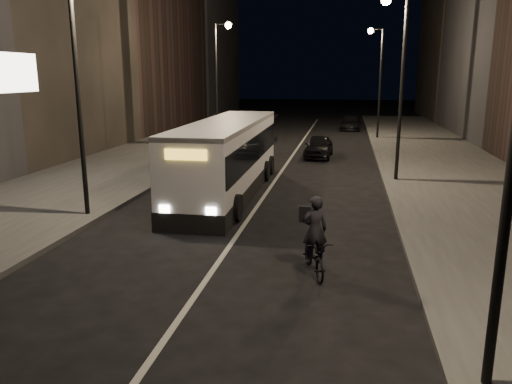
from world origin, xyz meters
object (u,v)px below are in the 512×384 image
at_px(streetlight_left_far, 220,68).
at_px(streetlight_right_near, 506,42).
at_px(cyclist_on_bicycle, 315,248).
at_px(car_near, 319,146).
at_px(city_bus, 228,155).
at_px(car_far, 351,122).
at_px(streetlight_right_mid, 397,64).
at_px(streetlight_right_far, 377,68).
at_px(car_mid, 259,131).
at_px(streetlight_left_near, 83,61).

bearing_deg(streetlight_left_far, streetlight_right_near, -67.70).
distance_m(cyclist_on_bicycle, car_near, 18.44).
height_order(streetlight_left_far, cyclist_on_bicycle, streetlight_left_far).
relative_size(city_bus, car_far, 2.57).
bearing_deg(streetlight_right_mid, streetlight_right_far, 90.00).
bearing_deg(streetlight_right_far, streetlight_left_far, -150.64).
relative_size(streetlight_right_near, car_near, 2.11).
height_order(city_bus, car_mid, city_bus).
height_order(streetlight_right_near, city_bus, streetlight_right_near).
xyz_separation_m(streetlight_right_mid, city_bus, (-6.93, -3.51, -3.70)).
bearing_deg(streetlight_left_far, car_mid, 57.09).
relative_size(streetlight_right_far, car_near, 2.11).
height_order(streetlight_right_near, streetlight_right_mid, same).
relative_size(streetlight_right_mid, car_mid, 1.79).
bearing_deg(cyclist_on_bicycle, car_mid, 85.06).
bearing_deg(car_mid, streetlight_left_near, 83.32).
height_order(city_bus, car_far, city_bus).
xyz_separation_m(streetlight_right_near, streetlight_right_far, (0.00, 32.00, 0.00)).
xyz_separation_m(streetlight_right_far, streetlight_left_far, (-10.66, -6.00, 0.00)).
bearing_deg(streetlight_left_near, cyclist_on_bicycle, -25.02).
distance_m(streetlight_right_far, streetlight_left_near, 26.26).
bearing_deg(streetlight_left_near, car_mid, 84.32).
bearing_deg(car_near, car_far, 85.57).
relative_size(streetlight_right_near, city_bus, 0.71).
height_order(streetlight_left_near, streetlight_left_far, same).
bearing_deg(cyclist_on_bicycle, streetlight_right_far, 66.31).
bearing_deg(car_near, car_mid, 129.06).
bearing_deg(streetlight_right_far, city_bus, -109.56).
xyz_separation_m(streetlight_right_mid, streetlight_right_far, (0.00, 16.00, 0.00)).
relative_size(streetlight_right_far, city_bus, 0.71).
distance_m(city_bus, car_near, 10.78).
distance_m(streetlight_right_near, streetlight_right_mid, 16.00).
distance_m(streetlight_left_near, cyclist_on_bicycle, 9.91).
bearing_deg(cyclist_on_bicycle, streetlight_left_near, 136.95).
bearing_deg(cyclist_on_bicycle, streetlight_right_mid, 58.76).
xyz_separation_m(streetlight_left_near, car_far, (8.93, 30.88, -4.72)).
xyz_separation_m(streetlight_left_near, cyclist_on_bicycle, (7.92, -3.70, -4.67)).
relative_size(streetlight_right_far, streetlight_left_far, 1.00).
bearing_deg(car_mid, streetlight_left_far, 56.08).
bearing_deg(streetlight_right_near, streetlight_left_near, 143.12).
relative_size(streetlight_right_mid, car_far, 1.83).
bearing_deg(streetlight_right_mid, city_bus, -153.16).
bearing_deg(streetlight_left_far, car_near, -25.21).
bearing_deg(car_near, city_bus, -104.99).
relative_size(city_bus, cyclist_on_bicycle, 5.48).
height_order(streetlight_right_mid, streetlight_left_near, same).
bearing_deg(car_near, streetlight_right_far, 70.76).
distance_m(streetlight_right_far, city_bus, 21.03).
distance_m(streetlight_right_far, car_mid, 10.09).
relative_size(streetlight_right_near, streetlight_left_near, 1.00).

